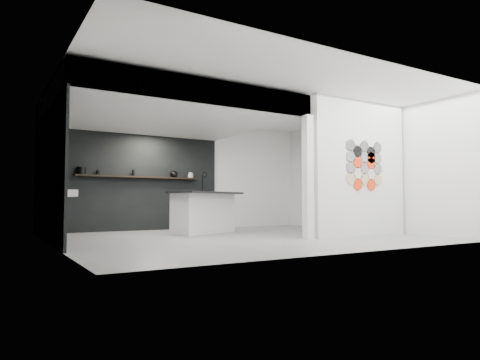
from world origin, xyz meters
name	(u,v)px	position (x,y,z in m)	size (l,w,h in m)	color
floor	(243,237)	(0.00, 0.00, -0.01)	(7.00, 6.00, 0.01)	slate
partition_panel	(360,168)	(2.23, -1.00, 1.40)	(2.45, 0.15, 2.80)	silver
bay_clad_back	(134,182)	(-1.30, 2.97, 1.18)	(4.40, 0.04, 2.35)	black
bay_clad_left	(48,175)	(-3.47, 1.00, 1.18)	(0.04, 4.00, 2.35)	black
bulkhead	(164,112)	(-1.30, 1.00, 2.55)	(4.40, 4.00, 0.40)	silver
corner_column	(308,177)	(0.82, -1.00, 1.18)	(0.16, 0.16, 2.35)	silver
fascia_beam	(206,91)	(-1.30, -0.92, 2.55)	(4.40, 0.16, 0.40)	silver
wall_basin	(63,193)	(-3.24, 0.80, 0.85)	(0.40, 0.60, 0.12)	silver
display_shelf	(140,177)	(-1.20, 2.87, 1.30)	(3.00, 0.15, 0.04)	black
kitchen_island	(204,212)	(-0.24, 1.30, 0.47)	(1.90, 1.37, 1.40)	silver
stockpot	(81,171)	(-2.55, 2.87, 1.41)	(0.21, 0.21, 0.17)	black
kettle	(174,174)	(-0.31, 2.87, 1.40)	(0.19, 0.19, 0.16)	black
glass_bowl	(191,176)	(0.15, 2.87, 1.37)	(0.14, 0.14, 0.10)	gray
glass_vase	(191,175)	(0.15, 2.87, 1.39)	(0.10, 0.10, 0.14)	gray
bottle_dark	(133,173)	(-1.36, 2.87, 1.40)	(0.06, 0.06, 0.15)	black
utensil_cup	(98,173)	(-2.18, 2.87, 1.37)	(0.08, 0.08, 0.11)	black
hex_tile_cluster	(365,163)	(2.26, -1.09, 1.50)	(1.04, 0.02, 1.16)	tan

